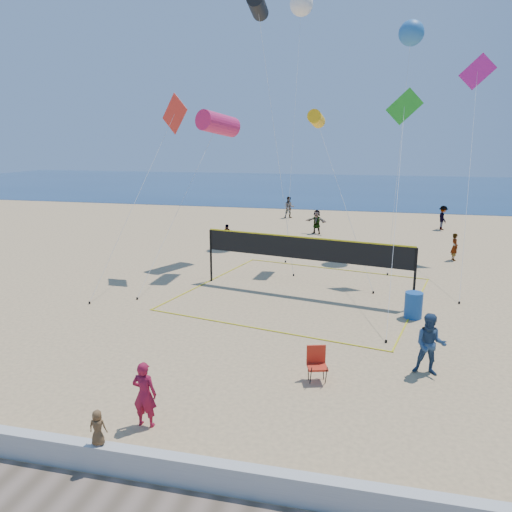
% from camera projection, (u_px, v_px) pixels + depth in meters
% --- Properties ---
extents(ground, '(120.00, 120.00, 0.00)m').
position_uv_depth(ground, '(247.00, 410.00, 12.66)').
color(ground, tan).
rests_on(ground, ground).
extents(ocean, '(140.00, 50.00, 0.03)m').
position_uv_depth(ocean, '(356.00, 187.00, 71.34)').
color(ocean, navy).
rests_on(ocean, ground).
extents(seawall, '(32.00, 0.30, 0.60)m').
position_uv_depth(seawall, '(209.00, 475.00, 9.75)').
color(seawall, silver).
rests_on(seawall, ground).
extents(woman, '(0.60, 0.40, 1.64)m').
position_uv_depth(woman, '(145.00, 394.00, 11.80)').
color(woman, maroon).
rests_on(woman, ground).
extents(toddler, '(0.40, 0.29, 0.76)m').
position_uv_depth(toddler, '(98.00, 427.00, 10.15)').
color(toddler, brown).
rests_on(toddler, seawall).
extents(bystander_a, '(0.95, 0.77, 1.84)m').
position_uv_depth(bystander_a, '(430.00, 345.00, 14.39)').
color(bystander_a, navy).
rests_on(bystander_a, ground).
extents(far_person_0, '(0.94, 0.80, 1.51)m').
position_uv_depth(far_person_0, '(227.00, 236.00, 31.33)').
color(far_person_0, gray).
rests_on(far_person_0, ground).
extents(far_person_1, '(1.68, 0.93, 1.73)m').
position_uv_depth(far_person_1, '(317.00, 222.00, 36.06)').
color(far_person_1, gray).
rests_on(far_person_1, ground).
extents(far_person_2, '(0.48, 0.63, 1.55)m').
position_uv_depth(far_person_2, '(455.00, 247.00, 28.11)').
color(far_person_2, gray).
rests_on(far_person_2, ground).
extents(far_person_3, '(1.05, 0.91, 1.86)m').
position_uv_depth(far_person_3, '(289.00, 207.00, 43.24)').
color(far_person_3, gray).
rests_on(far_person_3, ground).
extents(far_person_4, '(0.83, 1.26, 1.82)m').
position_uv_depth(far_person_4, '(443.00, 218.00, 37.62)').
color(far_person_4, gray).
rests_on(far_person_4, ground).
extents(camp_chair, '(0.67, 0.78, 1.12)m').
position_uv_depth(camp_chair, '(317.00, 362.00, 14.10)').
color(camp_chair, red).
rests_on(camp_chair, ground).
extents(trash_barrel, '(0.86, 0.86, 1.01)m').
position_uv_depth(trash_barrel, '(413.00, 305.00, 19.08)').
color(trash_barrel, '#164894').
rests_on(trash_barrel, ground).
extents(volleyball_net, '(11.37, 11.25, 2.58)m').
position_uv_depth(volleyball_net, '(304.00, 255.00, 21.80)').
color(volleyball_net, black).
rests_on(volleyball_net, ground).
extents(kite_0, '(2.34, 9.19, 8.22)m').
position_uv_depth(kite_0, '(218.00, 124.00, 26.66)').
color(kite_0, '#CC215D').
rests_on(kite_0, ground).
extents(kite_1, '(2.91, 3.26, 13.68)m').
position_uv_depth(kite_1, '(258.00, 6.00, 24.64)').
color(kite_1, black).
rests_on(kite_1, ground).
extents(kite_2, '(3.67, 5.14, 8.15)m').
position_uv_depth(kite_2, '(316.00, 119.00, 25.21)').
color(kite_2, yellow).
rests_on(kite_2, ground).
extents(kite_3, '(2.64, 6.26, 8.86)m').
position_uv_depth(kite_3, '(172.00, 121.00, 23.88)').
color(kite_3, red).
rests_on(kite_3, ground).
extents(kite_4, '(1.69, 8.67, 9.00)m').
position_uv_depth(kite_4, '(404.00, 117.00, 22.55)').
color(kite_4, green).
rests_on(kite_4, ground).
extents(kite_5, '(2.40, 9.69, 11.23)m').
position_uv_depth(kite_5, '(477.00, 81.00, 26.79)').
color(kite_5, '#B91B8E').
rests_on(kite_5, ground).
extents(kite_6, '(1.64, 7.68, 15.59)m').
position_uv_depth(kite_6, '(301.00, 4.00, 30.95)').
color(kite_6, white).
rests_on(kite_6, ground).
extents(kite_7, '(1.84, 6.51, 13.09)m').
position_uv_depth(kite_7, '(411.00, 33.00, 27.45)').
color(kite_7, '#296BB4').
rests_on(kite_7, ground).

